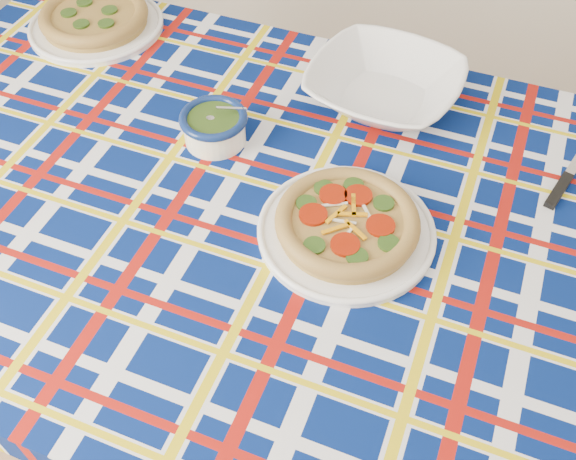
% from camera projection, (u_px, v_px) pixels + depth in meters
% --- Properties ---
extents(dining_table, '(1.92, 1.40, 0.82)m').
position_uv_depth(dining_table, '(262.00, 231.00, 1.28)').
color(dining_table, brown).
rests_on(dining_table, floor).
extents(tablecloth, '(1.97, 1.44, 0.12)m').
position_uv_depth(tablecloth, '(261.00, 222.00, 1.26)').
color(tablecloth, '#041754').
rests_on(tablecloth, dining_table).
extents(main_focaccia_plate, '(0.39, 0.39, 0.06)m').
position_uv_depth(main_focaccia_plate, '(347.00, 222.00, 1.14)').
color(main_focaccia_plate, '#A17B39').
rests_on(main_focaccia_plate, tablecloth).
extents(pesto_bowl, '(0.15, 0.15, 0.08)m').
position_uv_depth(pesto_bowl, '(214.00, 125.00, 1.30)').
color(pesto_bowl, '#20380F').
rests_on(pesto_bowl, tablecloth).
extents(serving_bowl, '(0.41, 0.41, 0.08)m').
position_uv_depth(serving_bowl, '(384.00, 86.00, 1.38)').
color(serving_bowl, white).
rests_on(serving_bowl, tablecloth).
extents(second_focaccia_plate, '(0.39, 0.39, 0.06)m').
position_uv_depth(second_focaccia_plate, '(94.00, 17.00, 1.57)').
color(second_focaccia_plate, '#A17B39').
rests_on(second_focaccia_plate, tablecloth).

